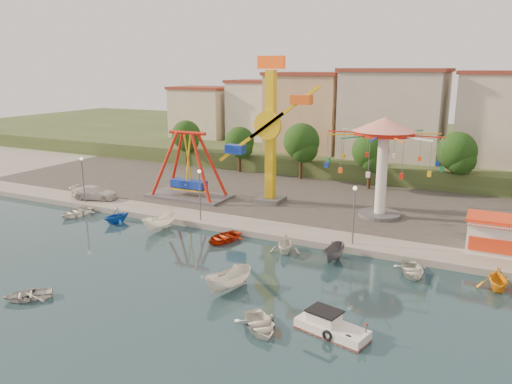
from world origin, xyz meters
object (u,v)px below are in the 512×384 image
Objects in this scene: van at (95,193)px; kamikaze_tower at (273,136)px; cabin_motorboat at (330,328)px; skiff at (229,280)px; pirate_ship_ride at (188,166)px; rowboat_a at (260,324)px; wave_swinger at (384,145)px.

kamikaze_tower is at bearing -83.90° from van.
skiff reaches higher than cabin_motorboat.
van is (-19.62, -8.05, -7.00)m from kamikaze_tower.
kamikaze_tower is 23.91m from skiff.
pirate_ship_ride reaches higher than skiff.
van reaches higher than cabin_motorboat.
rowboat_a is at bearing -136.17° from van.
cabin_motorboat is 8.90m from skiff.
pirate_ship_ride is 31.80m from rowboat_a.
van is (-31.98, -8.08, -6.80)m from wave_swinger.
pirate_ship_ride is 0.86× the size of wave_swinger.
rowboat_a is (10.98, -25.69, -8.00)m from kamikaze_tower.
wave_swinger is at bearing 109.78° from cabin_motorboat.
kamikaze_tower reaches higher than cabin_motorboat.
van is at bearing -148.49° from pirate_ship_ride.
kamikaze_tower is 1.42× the size of wave_swinger.
wave_swinger is 2.12× the size of van.
wave_swinger is 23.70m from skiff.
van is at bearing -165.82° from wave_swinger.
kamikaze_tower is 29.62m from cabin_motorboat.
rowboat_a is 5.98m from skiff.
van reaches higher than rowboat_a.
rowboat_a is at bearing -146.81° from cabin_motorboat.
van is at bearing 170.11° from skiff.
wave_swinger reaches higher than pirate_ship_ride.
cabin_motorboat is at bearing -83.68° from wave_swinger.
skiff is at bearing -73.30° from kamikaze_tower.
cabin_motorboat is (15.05, -24.23, -7.97)m from kamikaze_tower.
kamikaze_tower is 12.37m from wave_swinger.
pirate_ship_ride is 11.08m from kamikaze_tower.
pirate_ship_ride is 0.61× the size of kamikaze_tower.
pirate_ship_ride is at bearing -174.31° from wave_swinger.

